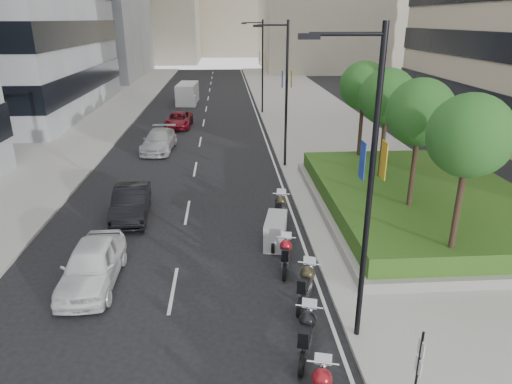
{
  "coord_description": "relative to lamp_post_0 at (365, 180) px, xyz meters",
  "views": [
    {
      "loc": [
        0.5,
        -10.1,
        9.03
      ],
      "look_at": [
        1.76,
        8.34,
        2.0
      ],
      "focal_mm": 32.0,
      "sensor_mm": 36.0,
      "label": 1
    }
  ],
  "objects": [
    {
      "name": "tree_1",
      "position": [
        4.36,
        7.0,
        0.36
      ],
      "size": [
        2.8,
        2.8,
        6.3
      ],
      "color": "#332319",
      "rests_on": "planter"
    },
    {
      "name": "sidewalk_right",
      "position": [
        4.86,
        29.0,
        -4.99
      ],
      "size": [
        10.0,
        100.0,
        0.15
      ],
      "primitive_type": "cube",
      "color": "#9E9B93",
      "rests_on": "ground"
    },
    {
      "name": "tree_2",
      "position": [
        4.36,
        11.0,
        0.36
      ],
      "size": [
        2.8,
        2.8,
        6.3
      ],
      "color": "#332319",
      "rests_on": "planter"
    },
    {
      "name": "sidewalk_left",
      "position": [
        -16.14,
        29.0,
        -4.99
      ],
      "size": [
        8.0,
        100.0,
        0.15
      ],
      "primitive_type": "cube",
      "color": "#9E9B93",
      "rests_on": "ground"
    },
    {
      "name": "motorcycle_2",
      "position": [
        -1.49,
        -0.53,
        -4.42
      ],
      "size": [
        0.97,
        2.35,
        1.2
      ],
      "rotation": [
        0.0,
        0.0,
        1.28
      ],
      "color": "black",
      "rests_on": "ground"
    },
    {
      "name": "parking_sign",
      "position": [
        0.66,
        -3.0,
        -3.61
      ],
      "size": [
        0.06,
        0.32,
        2.5
      ],
      "color": "black",
      "rests_on": "ground"
    },
    {
      "name": "ground",
      "position": [
        -4.14,
        -1.0,
        -5.07
      ],
      "size": [
        160.0,
        160.0,
        0.0
      ],
      "primitive_type": "plane",
      "color": "black",
      "rests_on": "ground"
    },
    {
      "name": "car_d",
      "position": [
        -7.75,
        29.36,
        -4.42
      ],
      "size": [
        2.3,
        4.73,
        1.29
      ],
      "primitive_type": "imported",
      "rotation": [
        0.0,
        0.0,
        -0.03
      ],
      "color": "maroon",
      "rests_on": "ground"
    },
    {
      "name": "car_c",
      "position": [
        -8.5,
        21.66,
        -4.33
      ],
      "size": [
        2.37,
        5.2,
        1.48
      ],
      "primitive_type": "imported",
      "rotation": [
        0.0,
        0.0,
        -0.06
      ],
      "color": "#BDBDBF",
      "rests_on": "ground"
    },
    {
      "name": "tree_3",
      "position": [
        4.36,
        15.0,
        0.36
      ],
      "size": [
        2.8,
        2.8,
        6.3
      ],
      "color": "#332319",
      "rests_on": "planter"
    },
    {
      "name": "motorcycle_5",
      "position": [
        -1.62,
        6.28,
        -4.46
      ],
      "size": [
        1.21,
        2.14,
        1.22
      ],
      "rotation": [
        0.0,
        0.0,
        1.36
      ],
      "color": "black",
      "rests_on": "ground"
    },
    {
      "name": "lamp_post_0",
      "position": [
        0.0,
        0.0,
        0.0
      ],
      "size": [
        2.34,
        0.45,
        9.0
      ],
      "color": "black",
      "rests_on": "ground"
    },
    {
      "name": "motorcycle_3",
      "position": [
        -1.06,
        2.0,
        -4.43
      ],
      "size": [
        1.07,
        2.27,
        1.18
      ],
      "rotation": [
        0.0,
        0.0,
        1.21
      ],
      "color": "black",
      "rests_on": "ground"
    },
    {
      "name": "motorcycle_6",
      "position": [
        -1.17,
        8.54,
        -4.41
      ],
      "size": [
        0.86,
        2.44,
        1.23
      ],
      "rotation": [
        0.0,
        0.0,
        1.36
      ],
      "color": "black",
      "rests_on": "ground"
    },
    {
      "name": "motorcycle_4",
      "position": [
        -1.47,
        4.21,
        -4.48
      ],
      "size": [
        0.73,
        2.2,
        1.1
      ],
      "rotation": [
        0.0,
        0.0,
        1.4
      ],
      "color": "black",
      "rests_on": "ground"
    },
    {
      "name": "car_a",
      "position": [
        -8.54,
        3.64,
        -4.29
      ],
      "size": [
        1.88,
        4.57,
        1.55
      ],
      "primitive_type": "imported",
      "rotation": [
        0.0,
        0.0,
        0.01
      ],
      "color": "white",
      "rests_on": "ground"
    },
    {
      "name": "planter",
      "position": [
        5.86,
        9.0,
        -4.72
      ],
      "size": [
        10.0,
        14.0,
        0.4
      ],
      "primitive_type": "cube",
      "color": "gray",
      "rests_on": "sidewalk_right"
    },
    {
      "name": "tree_0",
      "position": [
        4.36,
        3.0,
        0.36
      ],
      "size": [
        2.8,
        2.8,
        6.3
      ],
      "color": "#332319",
      "rests_on": "planter"
    },
    {
      "name": "lane_edge",
      "position": [
        -0.44,
        29.0,
        -5.06
      ],
      "size": [
        0.12,
        100.0,
        0.01
      ],
      "primitive_type": "cube",
      "color": "silver",
      "rests_on": "ground"
    },
    {
      "name": "lamp_post_2",
      "position": [
        0.0,
        35.0,
        0.0
      ],
      "size": [
        2.34,
        0.45,
        9.0
      ],
      "color": "black",
      "rests_on": "ground"
    },
    {
      "name": "delivery_van",
      "position": [
        -7.84,
        41.43,
        -4.02
      ],
      "size": [
        2.33,
        5.42,
        2.23
      ],
      "rotation": [
        0.0,
        0.0,
        -0.06
      ],
      "color": "silver",
      "rests_on": "ground"
    },
    {
      "name": "hedge",
      "position": [
        5.86,
        9.0,
        -4.12
      ],
      "size": [
        9.4,
        13.4,
        0.8
      ],
      "primitive_type": "cube",
      "color": "#1E4112",
      "rests_on": "planter"
    },
    {
      "name": "car_b",
      "position": [
        -8.28,
        9.64,
        -4.32
      ],
      "size": [
        1.9,
        4.6,
        1.48
      ],
      "primitive_type": "imported",
      "rotation": [
        0.0,
        0.0,
        0.08
      ],
      "color": "black",
      "rests_on": "ground"
    },
    {
      "name": "lane_centre",
      "position": [
        -5.64,
        29.0,
        -5.06
      ],
      "size": [
        0.12,
        100.0,
        0.01
      ],
      "primitive_type": "cube",
      "color": "silver",
      "rests_on": "ground"
    },
    {
      "name": "lamp_post_1",
      "position": [
        0.0,
        17.0,
        0.0
      ],
      "size": [
        2.34,
        0.45,
        9.0
      ],
      "color": "black",
      "rests_on": "ground"
    }
  ]
}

